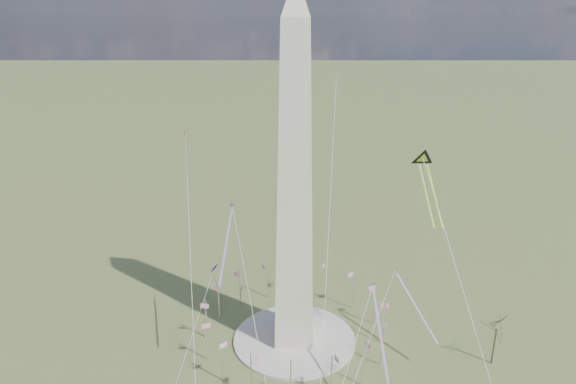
{
  "coord_description": "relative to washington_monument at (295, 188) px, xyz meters",
  "views": [
    {
      "loc": [
        4.09,
        -128.47,
        92.34
      ],
      "look_at": [
        -1.89,
        0.0,
        46.68
      ],
      "focal_mm": 32.0,
      "sensor_mm": 36.0,
      "label": 1
    }
  ],
  "objects": [
    {
      "name": "kite_small_white",
      "position": [
        12.14,
        45.45,
        23.52
      ],
      "size": [
        1.32,
        2.12,
        4.8
      ],
      "rotation": [
        0.0,
        0.0,
        2.71
      ],
      "color": "silver",
      "rests_on": "ground"
    },
    {
      "name": "kite_streamer_right",
      "position": [
        32.57,
        -0.59,
        -31.44
      ],
      "size": [
        10.85,
        18.22,
        13.85
      ],
      "rotation": [
        0.0,
        0.0,
        3.65
      ],
      "color": "red",
      "rests_on": "ground"
    },
    {
      "name": "flagpole_ring",
      "position": [
        -0.0,
        -0.0,
        -40.68
      ],
      "size": [
        54.4,
        54.4,
        13.0
      ],
      "color": "silver",
      "rests_on": "ground"
    },
    {
      "name": "plaza",
      "position": [
        0.0,
        0.0,
        -47.55
      ],
      "size": [
        36.0,
        36.0,
        0.8
      ],
      "primitive_type": "cylinder",
      "color": "beige",
      "rests_on": "ground"
    },
    {
      "name": "ground",
      "position": [
        0.0,
        0.0,
        -47.95
      ],
      "size": [
        2000.0,
        2000.0,
        0.0
      ],
      "primitive_type": "plane",
      "color": "#425229",
      "rests_on": "ground"
    },
    {
      "name": "kite_diamond_purple",
      "position": [
        -24.8,
        9.5,
        -30.7
      ],
      "size": [
        2.2,
        3.41,
        10.42
      ],
      "rotation": [
        0.0,
        0.0,
        2.6
      ],
      "color": "navy",
      "rests_on": "ground"
    },
    {
      "name": "kite_delta_black",
      "position": [
        35.09,
        8.44,
        4.83
      ],
      "size": [
        7.44,
        19.8,
        16.34
      ],
      "rotation": [
        0.0,
        0.0,
        3.23
      ],
      "color": "black",
      "rests_on": "ground"
    },
    {
      "name": "washington_monument",
      "position": [
        0.0,
        0.0,
        0.0
      ],
      "size": [
        15.56,
        15.56,
        100.0
      ],
      "color": "beige",
      "rests_on": "plaza"
    },
    {
      "name": "tree_near",
      "position": [
        55.0,
        -7.76,
        -36.1
      ],
      "size": [
        9.5,
        9.5,
        16.62
      ],
      "color": "#47372B",
      "rests_on": "ground"
    },
    {
      "name": "kite_small_red",
      "position": [
        -35.67,
        28.52,
        7.65
      ],
      "size": [
        1.25,
        1.84,
        3.9
      ],
      "rotation": [
        0.0,
        0.0,
        2.49
      ],
      "color": "red",
      "rests_on": "ground"
    },
    {
      "name": "kite_streamer_mid",
      "position": [
        -17.27,
        -6.86,
        -10.29
      ],
      "size": [
        1.97,
        20.89,
        14.34
      ],
      "rotation": [
        0.0,
        0.0,
        3.11
      ],
      "color": "red",
      "rests_on": "ground"
    },
    {
      "name": "kite_streamer_left",
      "position": [
        21.08,
        -19.75,
        -26.48
      ],
      "size": [
        3.22,
        21.23,
        14.57
      ],
      "rotation": [
        0.0,
        0.0,
        3.23
      ],
      "color": "red",
      "rests_on": "ground"
    }
  ]
}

